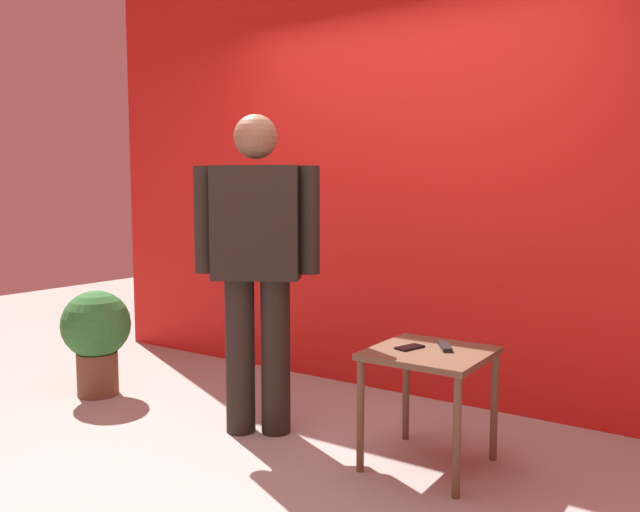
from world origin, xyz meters
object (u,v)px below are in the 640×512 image
at_px(side_table, 429,367).
at_px(standing_person, 257,258).
at_px(potted_plant, 96,333).
at_px(cell_phone, 410,347).
at_px(tv_remote, 445,346).

bearing_deg(side_table, standing_person, -173.13).
bearing_deg(potted_plant, side_table, 4.99).
distance_m(standing_person, side_table, 1.08).
xyz_separation_m(cell_phone, tv_remote, (0.14, 0.09, 0.01)).
distance_m(standing_person, cell_phone, 0.96).
bearing_deg(standing_person, tv_remote, 10.62).
height_order(standing_person, cell_phone, standing_person).
bearing_deg(side_table, tv_remote, 57.91).
relative_size(side_table, potted_plant, 0.83).
relative_size(standing_person, side_table, 3.03).
bearing_deg(side_table, potted_plant, -175.01).
distance_m(side_table, tv_remote, 0.13).
bearing_deg(potted_plant, tv_remote, 6.70).
bearing_deg(standing_person, cell_phone, 6.25).
relative_size(tv_remote, potted_plant, 0.25).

